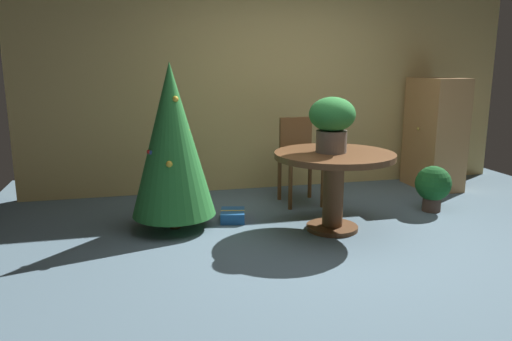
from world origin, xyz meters
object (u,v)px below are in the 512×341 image
(wooden_cabinet, at_px, (435,134))
(potted_plant, at_px, (433,185))
(round_dining_table, at_px, (334,171))
(gift_box_blue, at_px, (233,216))
(flower_vase, at_px, (332,120))
(holiday_tree, at_px, (172,140))
(wooden_chair_far, at_px, (299,155))

(wooden_cabinet, distance_m, potted_plant, 1.16)
(round_dining_table, distance_m, potted_plant, 1.30)
(round_dining_table, height_order, gift_box_blue, round_dining_table)
(potted_plant, bearing_deg, wooden_cabinet, 57.07)
(round_dining_table, distance_m, flower_vase, 0.46)
(holiday_tree, bearing_deg, wooden_chair_far, 22.54)
(flower_vase, height_order, holiday_tree, holiday_tree)
(wooden_chair_far, height_order, potted_plant, wooden_chair_far)
(gift_box_blue, bearing_deg, wooden_chair_far, 30.99)
(flower_vase, relative_size, holiday_tree, 0.32)
(gift_box_blue, relative_size, potted_plant, 0.69)
(round_dining_table, relative_size, flower_vase, 2.19)
(flower_vase, relative_size, wooden_chair_far, 0.53)
(round_dining_table, xyz_separation_m, wooden_chair_far, (0.00, 0.98, -0.02))
(gift_box_blue, bearing_deg, potted_plant, -4.76)
(flower_vase, bearing_deg, potted_plant, 12.55)
(round_dining_table, xyz_separation_m, potted_plant, (1.23, 0.30, -0.28))
(wooden_cabinet, bearing_deg, potted_plant, -122.93)
(flower_vase, distance_m, potted_plant, 1.49)
(wooden_cabinet, bearing_deg, gift_box_blue, -164.40)
(round_dining_table, distance_m, wooden_cabinet, 2.20)
(flower_vase, distance_m, gift_box_blue, 1.34)
(wooden_chair_far, bearing_deg, gift_box_blue, -149.01)
(round_dining_table, bearing_deg, wooden_cabinet, 33.71)
(round_dining_table, xyz_separation_m, gift_box_blue, (-0.84, 0.47, -0.50))
(round_dining_table, height_order, potted_plant, round_dining_table)
(flower_vase, height_order, potted_plant, flower_vase)
(round_dining_table, xyz_separation_m, flower_vase, (-0.03, 0.02, 0.46))
(wooden_chair_far, bearing_deg, wooden_cabinet, 7.47)
(holiday_tree, height_order, wooden_cabinet, holiday_tree)
(gift_box_blue, height_order, potted_plant, potted_plant)
(wooden_chair_far, bearing_deg, round_dining_table, -90.00)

